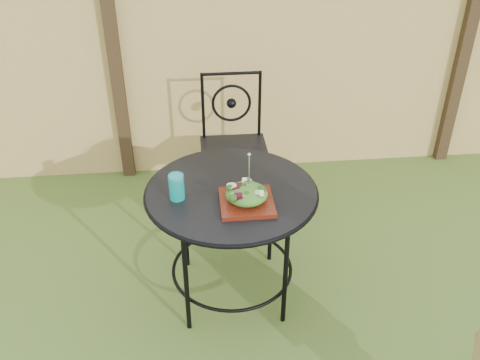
{
  "coord_description": "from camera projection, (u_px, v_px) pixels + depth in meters",
  "views": [
    {
      "loc": [
        -0.78,
        -1.6,
        2.28
      ],
      "look_at": [
        -0.54,
        0.79,
        0.75
      ],
      "focal_mm": 40.0,
      "sensor_mm": 36.0,
      "label": 1
    }
  ],
  "objects": [
    {
      "name": "patio_chair",
      "position": [
        234.0,
        141.0,
        3.73
      ],
      "size": [
        0.46,
        0.46,
        0.95
      ],
      "color": "black",
      "rests_on": "ground"
    },
    {
      "name": "salad",
      "position": [
        247.0,
        194.0,
        2.67
      ],
      "size": [
        0.21,
        0.21,
        0.08
      ],
      "primitive_type": "ellipsoid",
      "color": "#235614",
      "rests_on": "salad_plate"
    },
    {
      "name": "salad_plate",
      "position": [
        247.0,
        202.0,
        2.69
      ],
      "size": [
        0.27,
        0.27,
        0.02
      ],
      "primitive_type": "cube",
      "color": "#3D0D08",
      "rests_on": "patio_table"
    },
    {
      "name": "drinking_glass",
      "position": [
        177.0,
        187.0,
        2.71
      ],
      "size": [
        0.08,
        0.08,
        0.14
      ],
      "primitive_type": "cylinder",
      "color": "#0D9A94",
      "rests_on": "patio_table"
    },
    {
      "name": "fork",
      "position": [
        249.0,
        172.0,
        2.6
      ],
      "size": [
        0.01,
        0.01,
        0.18
      ],
      "primitive_type": "cylinder",
      "color": "silver",
      "rests_on": "salad"
    },
    {
      "name": "fence",
      "position": [
        293.0,
        52.0,
        3.96
      ],
      "size": [
        8.0,
        0.12,
        1.9
      ],
      "color": "#EFCC76",
      "rests_on": "ground"
    },
    {
      "name": "patio_table",
      "position": [
        231.0,
        211.0,
        2.89
      ],
      "size": [
        0.92,
        0.92,
        0.72
      ],
      "color": "black",
      "rests_on": "ground"
    }
  ]
}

